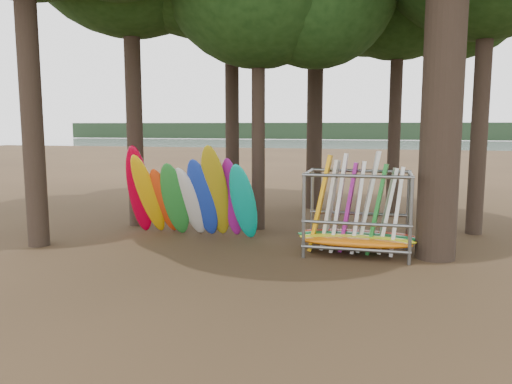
# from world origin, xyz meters

# --- Properties ---
(ground) EXTENTS (120.00, 120.00, 0.00)m
(ground) POSITION_xyz_m (0.00, 0.00, 0.00)
(ground) COLOR #47331E
(ground) RESTS_ON ground
(lake) EXTENTS (160.00, 160.00, 0.00)m
(lake) POSITION_xyz_m (0.00, 60.00, 0.00)
(lake) COLOR gray
(lake) RESTS_ON ground
(far_shore) EXTENTS (160.00, 4.00, 4.00)m
(far_shore) POSITION_xyz_m (0.00, 110.00, 2.00)
(far_shore) COLOR black
(far_shore) RESTS_ON ground
(kayak_row) EXTENTS (4.31, 2.08, 3.00)m
(kayak_row) POSITION_xyz_m (-2.74, 1.07, 1.23)
(kayak_row) COLOR #B60020
(kayak_row) RESTS_ON ground
(storage_rack) EXTENTS (3.24, 1.56, 2.73)m
(storage_rack) POSITION_xyz_m (2.30, 0.39, 1.01)
(storage_rack) COLOR slate
(storage_rack) RESTS_ON ground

